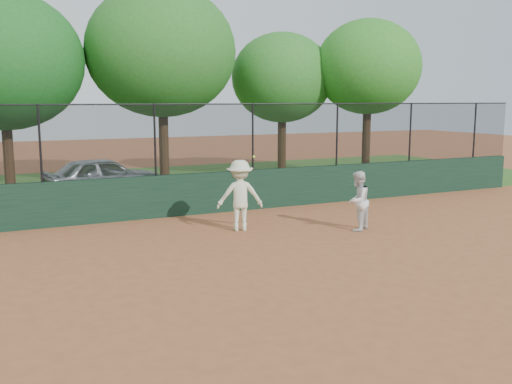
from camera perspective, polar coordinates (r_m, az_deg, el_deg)
name	(u,v)px	position (r m, az deg, el deg)	size (l,w,h in m)	color
ground	(268,272)	(11.13, 1.16, -8.04)	(80.00, 80.00, 0.00)	#A45B35
back_wall	(174,195)	(16.44, -8.24, -0.34)	(26.00, 0.20, 1.20)	#173422
grass_strip	(127,187)	(22.26, -12.81, 0.46)	(36.00, 12.00, 0.01)	#2A541A
parked_car	(104,177)	(20.30, -15.00, 1.50)	(1.63, 4.06, 1.38)	#A3A8AD
player_second	(358,201)	(14.69, 10.13, -0.88)	(0.74, 0.58, 1.53)	silver
player_main	(240,195)	(14.44, -1.61, -0.35)	(1.32, 1.00, 1.95)	beige
fence_assembly	(171,138)	(16.24, -8.47, 5.35)	(26.00, 0.06, 2.00)	black
tree_1	(2,61)	(21.30, -24.06, 11.89)	(5.40, 4.91, 6.93)	#482C19
tree_2	(161,52)	(21.89, -9.43, 13.68)	(5.59, 5.09, 7.48)	#442D18
tree_3	(282,78)	(24.33, 2.65, 11.31)	(4.33, 3.93, 6.08)	#3E2914
tree_4	(368,67)	(24.53, 11.18, 12.14)	(4.51, 4.10, 6.59)	#402917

